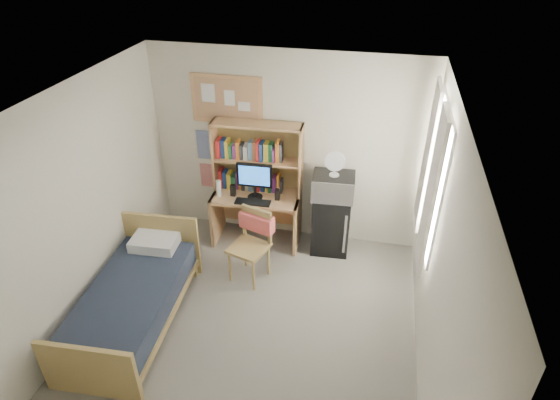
% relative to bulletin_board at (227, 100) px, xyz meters
% --- Properties ---
extents(floor, '(3.60, 4.20, 0.02)m').
position_rel_bulletin_board_xyz_m(floor, '(0.78, -2.08, -1.93)').
color(floor, gray).
rests_on(floor, ground).
extents(ceiling, '(3.60, 4.20, 0.02)m').
position_rel_bulletin_board_xyz_m(ceiling, '(0.78, -2.08, 0.68)').
color(ceiling, silver).
rests_on(ceiling, wall_back).
extents(wall_back, '(3.60, 0.04, 2.60)m').
position_rel_bulletin_board_xyz_m(wall_back, '(0.78, 0.02, -0.62)').
color(wall_back, silver).
rests_on(wall_back, floor).
extents(wall_left, '(0.04, 4.20, 2.60)m').
position_rel_bulletin_board_xyz_m(wall_left, '(-1.02, -2.08, -0.62)').
color(wall_left, silver).
rests_on(wall_left, floor).
extents(wall_right, '(0.04, 4.20, 2.60)m').
position_rel_bulletin_board_xyz_m(wall_right, '(2.58, -2.08, -0.62)').
color(wall_right, silver).
rests_on(wall_right, floor).
extents(window_unit, '(0.10, 1.40, 1.70)m').
position_rel_bulletin_board_xyz_m(window_unit, '(2.53, -0.88, -0.32)').
color(window_unit, white).
rests_on(window_unit, wall_right).
extents(curtain_left, '(0.04, 0.55, 1.70)m').
position_rel_bulletin_board_xyz_m(curtain_left, '(2.50, -1.28, -0.32)').
color(curtain_left, white).
rests_on(curtain_left, wall_right).
extents(curtain_right, '(0.04, 0.55, 1.70)m').
position_rel_bulletin_board_xyz_m(curtain_right, '(2.50, -0.48, -0.32)').
color(curtain_right, white).
rests_on(curtain_right, wall_right).
extents(bulletin_board, '(0.94, 0.03, 0.64)m').
position_rel_bulletin_board_xyz_m(bulletin_board, '(0.00, 0.00, 0.00)').
color(bulletin_board, tan).
rests_on(bulletin_board, wall_back).
extents(poster_wave, '(0.30, 0.01, 0.42)m').
position_rel_bulletin_board_xyz_m(poster_wave, '(-0.32, 0.01, -0.67)').
color(poster_wave, '#243F90').
rests_on(poster_wave, wall_back).
extents(poster_japan, '(0.28, 0.01, 0.36)m').
position_rel_bulletin_board_xyz_m(poster_japan, '(-0.32, 0.01, -1.14)').
color(poster_japan, red).
rests_on(poster_japan, wall_back).
extents(desk, '(1.20, 0.64, 0.73)m').
position_rel_bulletin_board_xyz_m(desk, '(0.44, -0.30, -1.55)').
color(desk, tan).
rests_on(desk, floor).
extents(desk_chair, '(0.59, 0.59, 0.94)m').
position_rel_bulletin_board_xyz_m(desk_chair, '(0.55, -1.09, -1.45)').
color(desk_chair, tan).
rests_on(desk_chair, floor).
extents(mini_fridge, '(0.52, 0.52, 0.83)m').
position_rel_bulletin_board_xyz_m(mini_fridge, '(1.45, -0.25, -1.50)').
color(mini_fridge, black).
rests_on(mini_fridge, floor).
extents(bed, '(1.03, 1.89, 0.51)m').
position_rel_bulletin_board_xyz_m(bed, '(-0.50, -2.11, -1.67)').
color(bed, black).
rests_on(bed, floor).
extents(hutch, '(1.19, 0.35, 0.96)m').
position_rel_bulletin_board_xyz_m(hutch, '(0.43, -0.15, -0.71)').
color(hutch, tan).
rests_on(hutch, desk).
extents(monitor, '(0.46, 0.06, 0.49)m').
position_rel_bulletin_board_xyz_m(monitor, '(0.44, -0.36, -0.94)').
color(monitor, black).
rests_on(monitor, desk).
extents(keyboard, '(0.47, 0.17, 0.02)m').
position_rel_bulletin_board_xyz_m(keyboard, '(0.44, -0.50, -1.18)').
color(keyboard, black).
rests_on(keyboard, desk).
extents(speaker_left, '(0.07, 0.07, 0.16)m').
position_rel_bulletin_board_xyz_m(speaker_left, '(0.14, -0.37, -1.11)').
color(speaker_left, black).
rests_on(speaker_left, desk).
extents(speaker_right, '(0.07, 0.07, 0.15)m').
position_rel_bulletin_board_xyz_m(speaker_right, '(0.74, -0.34, -1.11)').
color(speaker_right, black).
rests_on(speaker_right, desk).
extents(water_bottle, '(0.07, 0.07, 0.23)m').
position_rel_bulletin_board_xyz_m(water_bottle, '(-0.04, -0.42, -1.07)').
color(water_bottle, white).
rests_on(water_bottle, desk).
extents(hoodie, '(0.47, 0.26, 0.21)m').
position_rel_bulletin_board_xyz_m(hoodie, '(0.61, -0.90, -1.19)').
color(hoodie, '#EF615B').
rests_on(hoodie, desk_chair).
extents(microwave, '(0.55, 0.43, 0.31)m').
position_rel_bulletin_board_xyz_m(microwave, '(1.45, -0.27, -0.93)').
color(microwave, silver).
rests_on(microwave, mini_fridge).
extents(desk_fan, '(0.26, 0.26, 0.31)m').
position_rel_bulletin_board_xyz_m(desk_fan, '(1.45, -0.27, -0.63)').
color(desk_fan, white).
rests_on(desk_fan, microwave).
extents(pillow, '(0.56, 0.41, 0.13)m').
position_rel_bulletin_board_xyz_m(pillow, '(-0.55, -1.36, -1.35)').
color(pillow, white).
rests_on(pillow, bed).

